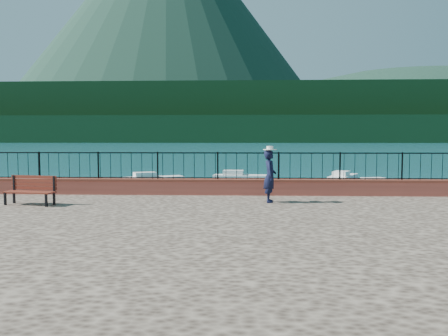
# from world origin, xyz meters

# --- Properties ---
(ground) EXTENTS (2000.00, 2000.00, 0.00)m
(ground) POSITION_xyz_m (0.00, 0.00, 0.00)
(ground) COLOR #19596B
(ground) RESTS_ON ground
(promenade) EXTENTS (30.00, 20.00, 1.20)m
(promenade) POSITION_xyz_m (0.00, -6.00, 0.60)
(promenade) COLOR #332821
(promenade) RESTS_ON ground
(parapet) EXTENTS (28.00, 0.46, 0.58)m
(parapet) POSITION_xyz_m (0.00, 3.70, 1.49)
(parapet) COLOR #C45846
(parapet) RESTS_ON promenade
(railing) EXTENTS (27.00, 0.05, 0.95)m
(railing) POSITION_xyz_m (0.00, 3.70, 2.25)
(railing) COLOR black
(railing) RESTS_ON parapet
(dock) EXTENTS (2.00, 16.00, 0.30)m
(dock) POSITION_xyz_m (-2.00, 12.00, 0.15)
(dock) COLOR #2D231C
(dock) RESTS_ON ground
(far_forest) EXTENTS (900.00, 60.00, 18.00)m
(far_forest) POSITION_xyz_m (0.00, 300.00, 9.00)
(far_forest) COLOR black
(far_forest) RESTS_ON ground
(foothills) EXTENTS (900.00, 120.00, 44.00)m
(foothills) POSITION_xyz_m (0.00, 360.00, 22.00)
(foothills) COLOR black
(foothills) RESTS_ON ground
(volcano) EXTENTS (560.00, 560.00, 380.00)m
(volcano) POSITION_xyz_m (-120.00, 700.00, 190.00)
(volcano) COLOR #142D23
(volcano) RESTS_ON ground
(companion_hill) EXTENTS (448.00, 384.00, 180.00)m
(companion_hill) POSITION_xyz_m (220.00, 560.00, 0.00)
(companion_hill) COLOR #142D23
(companion_hill) RESTS_ON ground
(park_bench) EXTENTS (1.68, 0.83, 0.89)m
(park_bench) POSITION_xyz_m (-5.98, 1.08, 1.47)
(park_bench) COLOR black
(park_bench) RESTS_ON promenade
(person) EXTENTS (0.45, 0.64, 1.69)m
(person) POSITION_xyz_m (1.48, 1.94, 2.05)
(person) COLOR black
(person) RESTS_ON promenade
(hat) EXTENTS (0.44, 0.44, 0.12)m
(hat) POSITION_xyz_m (1.48, 1.94, 2.95)
(hat) COLOR silver
(hat) RESTS_ON person
(boat_0) EXTENTS (3.81, 2.54, 0.80)m
(boat_0) POSITION_xyz_m (-6.86, 9.26, 0.40)
(boat_0) COLOR white
(boat_0) RESTS_ON ground
(boat_1) EXTENTS (4.46, 3.00, 0.80)m
(boat_1) POSITION_xyz_m (2.22, 9.09, 0.40)
(boat_1) COLOR silver
(boat_1) RESTS_ON ground
(boat_2) EXTENTS (4.23, 2.19, 0.80)m
(boat_2) POSITION_xyz_m (9.47, 15.58, 0.40)
(boat_2) COLOR silver
(boat_2) RESTS_ON ground
(boat_3) EXTENTS (4.48, 3.09, 0.80)m
(boat_3) POSITION_xyz_m (-5.92, 19.64, 0.40)
(boat_3) COLOR silver
(boat_3) RESTS_ON ground
(boat_4) EXTENTS (4.46, 1.68, 0.80)m
(boat_4) POSITION_xyz_m (0.57, 21.48, 0.40)
(boat_4) COLOR silver
(boat_4) RESTS_ON ground
(boat_5) EXTENTS (3.09, 4.37, 0.80)m
(boat_5) POSITION_xyz_m (8.35, 21.57, 0.40)
(boat_5) COLOR silver
(boat_5) RESTS_ON ground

